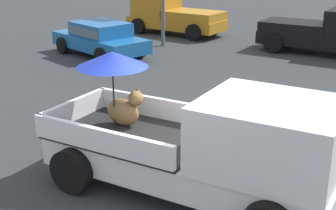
{
  "coord_description": "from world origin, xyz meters",
  "views": [
    {
      "loc": [
        3.76,
        -5.99,
        4.07
      ],
      "look_at": [
        -1.12,
        1.01,
        1.1
      ],
      "focal_mm": 48.68,
      "sensor_mm": 36.0,
      "label": 1
    }
  ],
  "objects_px": {
    "pickup_truck_main": "(210,145)",
    "pickup_truck_red": "(326,32)",
    "pickup_truck_far": "(172,16)",
    "parked_sedan_near": "(100,37)"
  },
  "relations": [
    {
      "from": "pickup_truck_far",
      "to": "pickup_truck_red",
      "type": "bearing_deg",
      "value": 177.8
    },
    {
      "from": "pickup_truck_main",
      "to": "parked_sedan_near",
      "type": "bearing_deg",
      "value": 137.01
    },
    {
      "from": "pickup_truck_main",
      "to": "parked_sedan_near",
      "type": "xyz_separation_m",
      "value": [
        -8.91,
        6.93,
        -0.23
      ]
    },
    {
      "from": "pickup_truck_far",
      "to": "parked_sedan_near",
      "type": "bearing_deg",
      "value": 94.04
    },
    {
      "from": "pickup_truck_main",
      "to": "pickup_truck_red",
      "type": "relative_size",
      "value": 1.07
    },
    {
      "from": "pickup_truck_far",
      "to": "parked_sedan_near",
      "type": "relative_size",
      "value": 1.05
    },
    {
      "from": "pickup_truck_far",
      "to": "parked_sedan_near",
      "type": "height_order",
      "value": "pickup_truck_far"
    },
    {
      "from": "pickup_truck_main",
      "to": "pickup_truck_far",
      "type": "xyz_separation_m",
      "value": [
        -9.35,
        12.57,
        -0.1
      ]
    },
    {
      "from": "pickup_truck_main",
      "to": "pickup_truck_far",
      "type": "relative_size",
      "value": 1.08
    },
    {
      "from": "pickup_truck_red",
      "to": "parked_sedan_near",
      "type": "bearing_deg",
      "value": -145.45
    }
  ]
}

